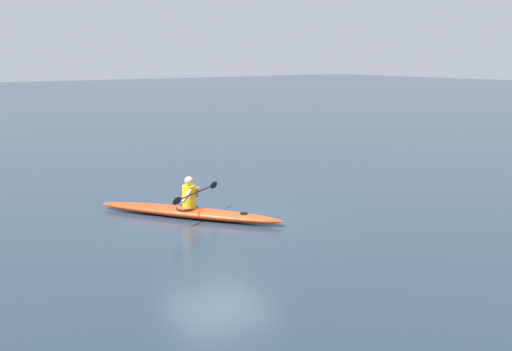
# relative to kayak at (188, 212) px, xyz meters

# --- Properties ---
(ground_plane) EXTENTS (160.00, 160.00, 0.00)m
(ground_plane) POSITION_rel_kayak_xyz_m (-0.70, 0.22, -0.12)
(ground_plane) COLOR #1E2D3D
(kayak) EXTENTS (3.07, 4.45, 0.24)m
(kayak) POSITION_rel_kayak_xyz_m (0.00, 0.00, 0.00)
(kayak) COLOR red
(kayak) RESTS_ON ground
(kayaker) EXTENTS (1.98, 1.25, 0.75)m
(kayaker) POSITION_rel_kayak_xyz_m (-0.03, 0.05, 0.45)
(kayaker) COLOR yellow
(kayaker) RESTS_ON kayak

